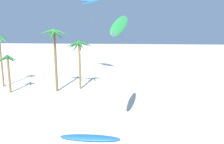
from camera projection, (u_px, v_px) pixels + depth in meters
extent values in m
cylinder|color=brown|center=(1.00, 62.00, 41.84)|extent=(0.30, 0.30, 9.63)
cone|color=#33843D|center=(3.00, 40.00, 40.94)|extent=(1.97, 0.61, 1.80)
cone|color=#33843D|center=(4.00, 38.00, 41.72)|extent=(1.61, 2.11, 1.39)
cone|color=#33843D|center=(0.00, 39.00, 41.84)|extent=(1.26, 2.14, 1.58)
cone|color=#33843D|center=(0.00, 40.00, 40.46)|extent=(1.69, 1.77, 1.88)
cylinder|color=brown|center=(9.00, 75.00, 38.29)|extent=(0.35, 0.35, 6.31)
cone|color=#23662D|center=(12.00, 59.00, 37.66)|extent=(1.89, 0.58, 1.20)
cone|color=#23662D|center=(11.00, 59.00, 38.36)|extent=(1.29, 1.81, 1.59)
cone|color=#23662D|center=(8.00, 57.00, 38.50)|extent=(1.34, 1.94, 1.06)
cone|color=#23662D|center=(3.00, 59.00, 37.72)|extent=(1.89, 0.79, 1.43)
cone|color=#23662D|center=(3.00, 59.00, 37.06)|extent=(1.49, 1.89, 1.14)
cone|color=#23662D|center=(7.00, 58.00, 36.91)|extent=(1.36, 1.93, 0.96)
cylinder|color=brown|center=(56.00, 61.00, 38.68)|extent=(0.41, 0.41, 10.67)
cone|color=#287533|center=(62.00, 32.00, 37.56)|extent=(2.73, 0.64, 1.27)
cone|color=#287533|center=(59.00, 35.00, 38.63)|extent=(1.61, 2.37, 2.16)
cone|color=#287533|center=(54.00, 32.00, 38.92)|extent=(1.36, 2.76, 1.09)
cone|color=#287533|center=(50.00, 34.00, 38.43)|extent=(2.48, 1.84, 1.84)
cone|color=#287533|center=(46.00, 32.00, 37.15)|extent=(2.64, 1.83, 1.15)
cone|color=#287533|center=(52.00, 36.00, 36.83)|extent=(0.70, 2.40, 2.17)
cone|color=#287533|center=(57.00, 33.00, 36.72)|extent=(2.20, 2.40, 1.38)
cylinder|color=brown|center=(80.00, 66.00, 40.37)|extent=(0.35, 0.35, 8.66)
cone|color=#23662D|center=(86.00, 44.00, 39.70)|extent=(2.82, 1.01, 1.42)
cone|color=#23662D|center=(84.00, 44.00, 40.64)|extent=(1.83, 2.67, 1.50)
cone|color=#23662D|center=(80.00, 46.00, 40.66)|extent=(0.72, 2.39, 2.29)
cone|color=#23662D|center=(73.00, 45.00, 40.08)|extent=(2.70, 1.32, 1.83)
cone|color=#23662D|center=(72.00, 45.00, 39.19)|extent=(2.73, 1.64, 1.51)
cone|color=#23662D|center=(76.00, 47.00, 38.73)|extent=(1.41, 2.52, 2.13)
cone|color=#23662D|center=(81.00, 45.00, 38.53)|extent=(1.80, 2.63, 1.69)
cylinder|color=#4C4C51|center=(78.00, 40.00, 48.07)|extent=(3.23, 4.89, 17.02)
ellipsoid|color=green|center=(120.00, 25.00, 20.60)|extent=(2.08, 7.24, 2.65)
ellipsoid|color=purple|center=(120.00, 24.00, 20.59)|extent=(1.40, 7.34, 2.20)
cylinder|color=#4C4C51|center=(134.00, 92.00, 19.31)|extent=(2.80, 4.75, 11.34)
ellipsoid|color=blue|center=(91.00, 2.00, 47.04)|extent=(5.12, 4.49, 1.23)
ellipsoid|color=yellow|center=(91.00, 2.00, 47.03)|extent=(4.63, 3.81, 0.87)
cylinder|color=#4C4C51|center=(94.00, 42.00, 45.95)|extent=(2.26, 5.39, 16.28)
ellipsoid|color=blue|center=(90.00, 138.00, 22.50)|extent=(6.16, 1.28, 0.43)
ellipsoid|color=purple|center=(90.00, 138.00, 22.49)|extent=(2.78, 1.06, 0.26)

